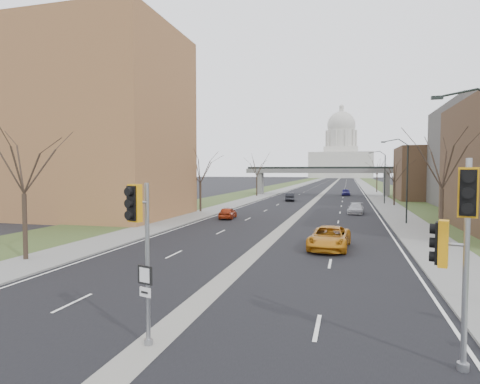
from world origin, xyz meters
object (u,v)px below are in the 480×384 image
at_px(car_left_far, 290,197).
at_px(signal_pole_right, 458,233).
at_px(car_left_near, 228,213).
at_px(car_right_near, 329,238).
at_px(signal_pole_median, 140,234).
at_px(car_right_far, 346,192).
at_px(car_right_mid, 356,208).

bearing_deg(car_left_far, signal_pole_right, 96.18).
xyz_separation_m(car_left_near, car_right_near, (12.14, -15.34, 0.11)).
distance_m(signal_pole_median, car_right_near, 18.63).
xyz_separation_m(signal_pole_right, car_right_far, (-3.34, 80.60, -3.07)).
height_order(car_left_near, car_left_far, car_left_far).
height_order(signal_pole_right, car_left_far, signal_pole_right).
distance_m(car_left_far, car_right_far, 21.92).
bearing_deg(car_right_near, car_left_far, 105.45).
bearing_deg(signal_pole_median, car_right_far, 102.83).
bearing_deg(signal_pole_median, car_right_near, 91.42).
height_order(signal_pole_median, car_right_near, signal_pole_median).
height_order(car_left_near, car_right_mid, car_left_near).
relative_size(car_left_far, car_right_near, 0.78).
bearing_deg(car_right_far, car_right_mid, -90.23).
bearing_deg(car_right_near, signal_pole_median, -101.41).
xyz_separation_m(signal_pole_right, car_right_mid, (-1.86, 41.52, -3.15)).
bearing_deg(signal_pole_right, car_right_far, 107.11).
bearing_deg(car_left_far, car_right_mid, 114.03).
xyz_separation_m(signal_pole_right, car_left_near, (-16.23, 32.20, -3.14)).
relative_size(car_left_near, car_right_near, 0.70).
bearing_deg(car_right_near, car_right_far, 93.28).
xyz_separation_m(signal_pole_median, car_left_near, (-7.26, 33.11, -2.89)).
xyz_separation_m(signal_pole_median, car_right_far, (5.62, 81.51, -2.81)).
height_order(signal_pole_median, car_right_far, signal_pole_median).
bearing_deg(car_right_mid, car_left_near, -142.60).
relative_size(car_right_mid, car_right_far, 1.04).
relative_size(signal_pole_median, car_right_near, 0.90).
xyz_separation_m(signal_pole_right, car_right_near, (-4.08, 16.86, -3.03)).
bearing_deg(car_right_mid, signal_pole_right, -83.00).
bearing_deg(car_right_far, signal_pole_median, -96.34).
relative_size(car_right_near, car_right_mid, 1.23).
relative_size(signal_pole_right, car_left_far, 1.31).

